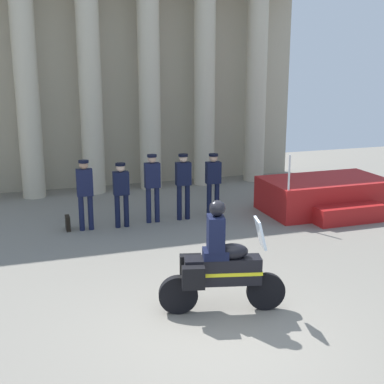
% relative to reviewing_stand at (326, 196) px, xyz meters
% --- Properties ---
extents(ground_plane, '(28.00, 28.00, 0.00)m').
position_rel_reviewing_stand_xyz_m(ground_plane, '(-5.20, -5.22, -0.44)').
color(ground_plane, gray).
extents(colonnade_backdrop, '(12.35, 1.53, 7.25)m').
position_rel_reviewing_stand_xyz_m(colonnade_backdrop, '(-4.74, 4.68, 3.33)').
color(colonnade_backdrop, '#B6AB91').
rests_on(colonnade_backdrop, ground_plane).
extents(reviewing_stand, '(3.32, 2.38, 1.80)m').
position_rel_reviewing_stand_xyz_m(reviewing_stand, '(0.00, 0.00, 0.00)').
color(reviewing_stand, '#A51919').
rests_on(reviewing_stand, ground_plane).
extents(officer_in_row_0, '(0.39, 0.24, 1.73)m').
position_rel_reviewing_stand_xyz_m(officer_in_row_0, '(-6.40, 0.44, 0.58)').
color(officer_in_row_0, '#141938').
rests_on(officer_in_row_0, ground_plane).
extents(officer_in_row_1, '(0.39, 0.24, 1.61)m').
position_rel_reviewing_stand_xyz_m(officer_in_row_1, '(-5.53, 0.39, 0.52)').
color(officer_in_row_1, black).
rests_on(officer_in_row_1, ground_plane).
extents(officer_in_row_2, '(0.39, 0.24, 1.75)m').
position_rel_reviewing_stand_xyz_m(officer_in_row_2, '(-4.71, 0.54, 0.60)').
color(officer_in_row_2, '#141938').
rests_on(officer_in_row_2, ground_plane).
extents(officer_in_row_3, '(0.39, 0.24, 1.72)m').
position_rel_reviewing_stand_xyz_m(officer_in_row_3, '(-3.89, 0.53, 0.58)').
color(officer_in_row_3, black).
rests_on(officer_in_row_3, ground_plane).
extents(officer_in_row_4, '(0.39, 0.24, 1.68)m').
position_rel_reviewing_stand_xyz_m(officer_in_row_4, '(-3.07, 0.55, 0.56)').
color(officer_in_row_4, black).
rests_on(officer_in_row_4, ground_plane).
extents(motorcycle_with_rider, '(2.06, 0.86, 1.90)m').
position_rel_reviewing_stand_xyz_m(motorcycle_with_rider, '(-4.93, -4.59, 0.36)').
color(motorcycle_with_rider, black).
rests_on(motorcycle_with_rider, ground_plane).
extents(briefcase_on_ground, '(0.10, 0.32, 0.36)m').
position_rel_reviewing_stand_xyz_m(briefcase_on_ground, '(-6.83, 0.56, -0.26)').
color(briefcase_on_ground, black).
rests_on(briefcase_on_ground, ground_plane).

